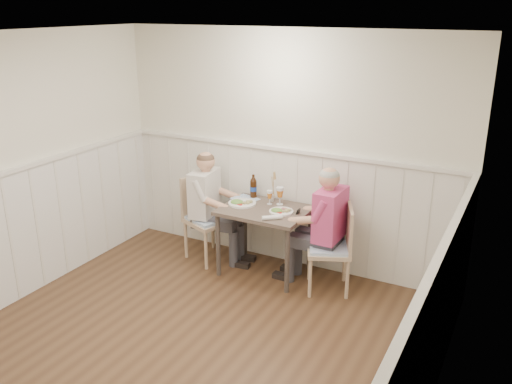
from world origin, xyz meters
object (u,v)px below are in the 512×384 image
chair_left (206,215)px  chair_right (335,245)px  grass_vase (272,187)px  man_in_pink (325,237)px  beer_bottle (253,187)px  diner_cream (208,214)px  dining_table (265,217)px

chair_left → chair_right: bearing=-1.6°
chair_right → grass_vase: grass_vase is taller
chair_right → man_in_pink: 0.13m
chair_left → grass_vase: (0.74, 0.21, 0.39)m
grass_vase → man_in_pink: bearing=-17.4°
chair_right → beer_bottle: beer_bottle is taller
diner_cream → beer_bottle: size_ratio=4.83×
chair_right → dining_table: bearing=179.1°
man_in_pink → chair_right: bearing=-15.8°
chair_right → man_in_pink: size_ratio=0.69×
beer_bottle → grass_vase: (0.24, -0.01, 0.04)m
dining_table → grass_vase: size_ratio=2.52×
chair_right → man_in_pink: man_in_pink is taller
diner_cream → beer_bottle: 0.61m
man_in_pink → grass_vase: (-0.72, 0.23, 0.36)m
chair_right → diner_cream: (-1.54, 0.03, 0.05)m
diner_cream → grass_vase: size_ratio=3.57×
man_in_pink → beer_bottle: (-0.96, 0.24, 0.32)m
beer_bottle → chair_right: bearing=-14.0°
chair_left → beer_bottle: size_ratio=3.61×
dining_table → grass_vase: bearing=97.6°
dining_table → chair_right: (0.81, -0.01, -0.15)m
dining_table → diner_cream: diner_cream is taller
chair_right → chair_left: size_ratio=0.94×
man_in_pink → diner_cream: size_ratio=1.02×
chair_right → chair_left: chair_left is taller
man_in_pink → beer_bottle: size_ratio=4.90×
dining_table → man_in_pink: 0.70m
beer_bottle → grass_vase: 0.24m
chair_left → beer_bottle: beer_bottle is taller
man_in_pink → beer_bottle: bearing=166.2°
diner_cream → dining_table: bearing=-1.2°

